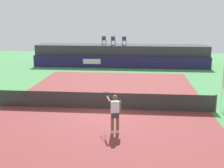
% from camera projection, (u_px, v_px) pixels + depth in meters
% --- Properties ---
extents(ground_plane, '(48.00, 48.00, 0.00)m').
position_uv_depth(ground_plane, '(109.00, 95.00, 19.76)').
color(ground_plane, '#3D7A42').
extents(court_inner, '(12.00, 22.00, 0.00)m').
position_uv_depth(court_inner, '(104.00, 109.00, 16.85)').
color(court_inner, maroon).
rests_on(court_inner, ground).
extents(sponsor_wall, '(18.00, 0.22, 1.20)m').
position_uv_depth(sponsor_wall, '(120.00, 62.00, 29.81)').
color(sponsor_wall, '#231E4C').
rests_on(sponsor_wall, ground).
extents(spectator_platform, '(18.00, 2.80, 2.20)m').
position_uv_depth(spectator_platform, '(121.00, 55.00, 31.44)').
color(spectator_platform, '#38383D').
rests_on(spectator_platform, ground).
extents(spectator_chair_far_left, '(0.45, 0.45, 0.89)m').
position_uv_depth(spectator_chair_far_left, '(104.00, 40.00, 31.42)').
color(spectator_chair_far_left, '#2D3D56').
rests_on(spectator_chair_far_left, spectator_platform).
extents(spectator_chair_left, '(0.45, 0.45, 0.89)m').
position_uv_depth(spectator_chair_left, '(113.00, 40.00, 30.94)').
color(spectator_chair_left, '#2D3D56').
rests_on(spectator_chair_left, spectator_platform).
extents(spectator_chair_center, '(0.44, 0.44, 0.89)m').
position_uv_depth(spectator_chair_center, '(124.00, 40.00, 30.88)').
color(spectator_chair_center, '#2D3D56').
rests_on(spectator_chair_center, spectator_platform).
extents(tennis_net, '(12.40, 0.02, 0.95)m').
position_uv_depth(tennis_net, '(104.00, 101.00, 16.75)').
color(tennis_net, '#2D2D2D').
rests_on(tennis_net, ground).
extents(net_post_far, '(0.10, 0.10, 1.00)m').
position_uv_depth(net_post_far, '(216.00, 103.00, 16.16)').
color(net_post_far, '#4C4C51').
rests_on(net_post_far, ground).
extents(tennis_player, '(0.93, 1.10, 1.77)m').
position_uv_depth(tennis_player, '(115.00, 112.00, 13.24)').
color(tennis_player, white).
rests_on(tennis_player, court_inner).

